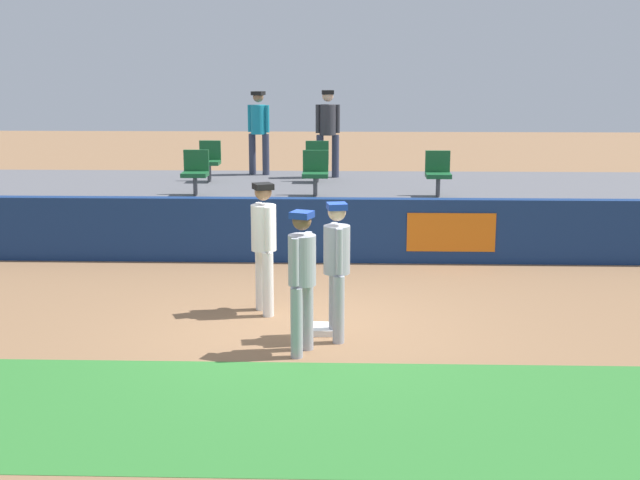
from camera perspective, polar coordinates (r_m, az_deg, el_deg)
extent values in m
plane|color=#846042|center=(11.14, -1.25, -6.09)|extent=(60.00, 60.00, 0.00)
cube|color=#2D722D|center=(8.74, -2.17, -11.31)|extent=(18.00, 2.80, 0.01)
cube|color=white|center=(11.09, -0.17, -5.94)|extent=(0.40, 0.40, 0.08)
cylinder|color=white|center=(11.97, -3.95, -2.59)|extent=(0.15, 0.15, 0.89)
cylinder|color=white|center=(11.67, -3.47, -2.97)|extent=(0.15, 0.15, 0.89)
cylinder|color=white|center=(11.65, -3.77, 0.83)|extent=(0.45, 0.45, 0.63)
sphere|color=#8C6647|center=(11.56, -3.80, 3.21)|extent=(0.23, 0.23, 0.23)
cube|color=black|center=(11.55, -3.81, 3.58)|extent=(0.32, 0.32, 0.08)
cylinder|color=white|center=(11.84, -4.08, 1.10)|extent=(0.09, 0.09, 0.59)
cylinder|color=white|center=(11.45, -3.45, 0.74)|extent=(0.09, 0.09, 0.59)
ellipsoid|color=brown|center=(11.92, -3.59, -0.05)|extent=(0.19, 0.23, 0.28)
cylinder|color=#9EA3AD|center=(10.88, 0.97, -4.19)|extent=(0.14, 0.14, 0.85)
cylinder|color=#9EA3AD|center=(10.58, 1.24, -4.65)|extent=(0.14, 0.14, 0.85)
cylinder|color=#9EA3AD|center=(10.55, 1.12, -0.64)|extent=(0.38, 0.38, 0.60)
sphere|color=beige|center=(10.45, 1.13, 1.87)|extent=(0.22, 0.22, 0.22)
cube|color=#193899|center=(10.44, 1.13, 2.26)|extent=(0.27, 0.27, 0.08)
cylinder|color=#9EA3AD|center=(10.73, 0.95, -0.31)|extent=(0.09, 0.09, 0.56)
cylinder|color=#9EA3AD|center=(10.35, 1.30, -0.77)|extent=(0.09, 0.09, 0.56)
cylinder|color=#9EA3AD|center=(10.35, -0.84, -5.05)|extent=(0.14, 0.14, 0.85)
cylinder|color=#9EA3AD|center=(10.08, -1.54, -5.53)|extent=(0.14, 0.14, 0.85)
cylinder|color=#9EA3AD|center=(10.02, -1.20, -1.34)|extent=(0.42, 0.42, 0.60)
sphere|color=brown|center=(9.92, -1.22, 1.28)|extent=(0.22, 0.22, 0.22)
cube|color=#193899|center=(9.91, -1.22, 1.69)|extent=(0.30, 0.30, 0.08)
cylinder|color=#9EA3AD|center=(10.19, -0.76, -1.00)|extent=(0.09, 0.09, 0.56)
cylinder|color=#9EA3AD|center=(9.84, -1.67, -1.48)|extent=(0.09, 0.09, 0.56)
cube|color=navy|center=(14.74, -0.45, 0.67)|extent=(18.00, 0.24, 1.11)
cube|color=orange|center=(14.71, 8.71, 0.51)|extent=(1.50, 0.02, 0.66)
cube|color=#59595E|center=(17.28, -0.11, 2.06)|extent=(18.00, 4.80, 0.92)
cylinder|color=#4C4C51|center=(17.77, -0.21, 4.49)|extent=(0.08, 0.08, 0.40)
cube|color=#19592D|center=(17.75, -0.21, 5.13)|extent=(0.48, 0.44, 0.08)
cube|color=#19592D|center=(17.91, -0.19, 5.97)|extent=(0.48, 0.06, 0.40)
cylinder|color=#4C4C51|center=(16.07, 7.85, 3.57)|extent=(0.08, 0.08, 0.40)
cube|color=#19592D|center=(16.04, 7.87, 4.27)|extent=(0.46, 0.44, 0.08)
cube|color=#19592D|center=(16.19, 7.82, 5.21)|extent=(0.46, 0.06, 0.40)
cylinder|color=#4C4C51|center=(15.99, -0.32, 3.64)|extent=(0.08, 0.08, 0.40)
cube|color=#19592D|center=(15.96, -0.32, 4.35)|extent=(0.48, 0.44, 0.08)
cube|color=#19592D|center=(16.12, -0.29, 5.29)|extent=(0.48, 0.06, 0.40)
cylinder|color=#4C4C51|center=(17.99, -7.37, 4.49)|extent=(0.08, 0.08, 0.40)
cube|color=#19592D|center=(17.97, -7.39, 5.12)|extent=(0.44, 0.44, 0.08)
cube|color=#19592D|center=(18.12, -7.31, 5.95)|extent=(0.44, 0.06, 0.40)
cylinder|color=#4C4C51|center=(16.23, -8.29, 3.64)|extent=(0.08, 0.08, 0.40)
cube|color=#19592D|center=(16.20, -8.31, 4.34)|extent=(0.47, 0.44, 0.08)
cube|color=#19592D|center=(16.36, -8.22, 5.26)|extent=(0.47, 0.06, 0.40)
cylinder|color=#33384C|center=(18.51, 1.03, 5.59)|extent=(0.16, 0.16, 0.91)
cylinder|color=#33384C|center=(18.49, 0.00, 5.59)|extent=(0.16, 0.16, 0.91)
cylinder|color=#333338|center=(18.42, 0.52, 7.99)|extent=(0.38, 0.38, 0.64)
sphere|color=beige|center=(18.40, 0.52, 9.55)|extent=(0.24, 0.24, 0.24)
cube|color=black|center=(18.39, 0.52, 9.79)|extent=(0.27, 0.27, 0.08)
cylinder|color=#333338|center=(18.44, 1.19, 8.06)|extent=(0.09, 0.09, 0.60)
cylinder|color=#333338|center=(18.41, -0.15, 8.06)|extent=(0.09, 0.09, 0.60)
cylinder|color=#33384C|center=(18.93, -3.62, 5.69)|extent=(0.15, 0.15, 0.89)
cylinder|color=#33384C|center=(19.06, -4.52, 5.72)|extent=(0.15, 0.15, 0.89)
cylinder|color=teal|center=(18.92, -4.11, 7.99)|extent=(0.43, 0.43, 0.63)
sphere|color=#8C6647|center=(18.89, -4.13, 9.47)|extent=(0.23, 0.23, 0.23)
cube|color=black|center=(18.89, -4.13, 9.70)|extent=(0.31, 0.31, 0.08)
cylinder|color=teal|center=(18.84, -3.52, 8.04)|extent=(0.09, 0.09, 0.59)
cylinder|color=teal|center=(19.01, -4.69, 8.06)|extent=(0.09, 0.09, 0.59)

